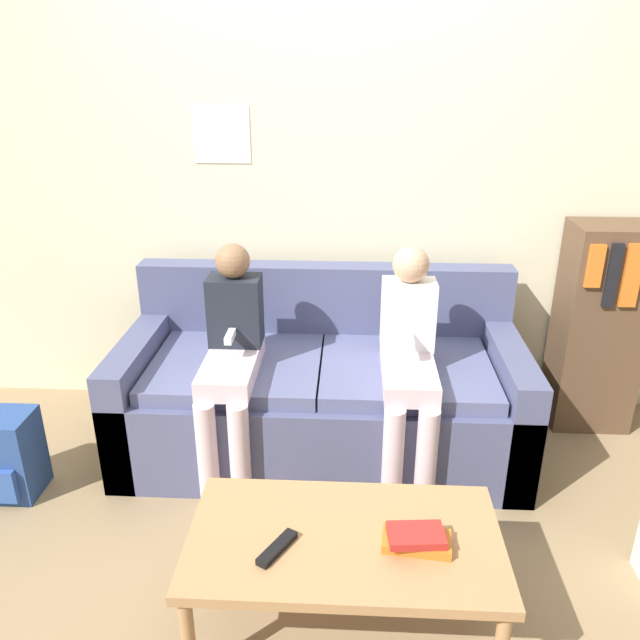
{
  "coord_description": "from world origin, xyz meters",
  "views": [
    {
      "loc": [
        0.14,
        -2.16,
        1.81
      ],
      "look_at": [
        0.0,
        0.41,
        0.74
      ],
      "focal_mm": 35.0,
      "sensor_mm": 36.0,
      "label": 1
    }
  ],
  "objects_px": {
    "person_left": "(231,354)",
    "tv_remote": "(277,548)",
    "couch": "(321,394)",
    "backpack": "(5,455)",
    "bookshelf": "(598,327)",
    "coffee_table": "(345,545)",
    "person_right": "(409,358)"
  },
  "relations": [
    {
      "from": "coffee_table",
      "to": "person_right",
      "type": "bearing_deg",
      "value": 73.38
    },
    {
      "from": "person_left",
      "to": "tv_remote",
      "type": "xyz_separation_m",
      "value": [
        0.31,
        -0.96,
        -0.21
      ]
    },
    {
      "from": "tv_remote",
      "to": "person_left",
      "type": "bearing_deg",
      "value": 138.26
    },
    {
      "from": "bookshelf",
      "to": "backpack",
      "type": "bearing_deg",
      "value": -164.53
    },
    {
      "from": "bookshelf",
      "to": "tv_remote",
      "type": "bearing_deg",
      "value": -134.99
    },
    {
      "from": "coffee_table",
      "to": "backpack",
      "type": "bearing_deg",
      "value": 157.13
    },
    {
      "from": "coffee_table",
      "to": "person_left",
      "type": "distance_m",
      "value": 1.06
    },
    {
      "from": "person_left",
      "to": "tv_remote",
      "type": "relative_size",
      "value": 6.4
    },
    {
      "from": "couch",
      "to": "person_right",
      "type": "distance_m",
      "value": 0.55
    },
    {
      "from": "person_left",
      "to": "person_right",
      "type": "relative_size",
      "value": 1.0
    },
    {
      "from": "coffee_table",
      "to": "person_left",
      "type": "xyz_separation_m",
      "value": [
        -0.53,
        0.88,
        0.26
      ]
    },
    {
      "from": "person_right",
      "to": "tv_remote",
      "type": "bearing_deg",
      "value": -116.31
    },
    {
      "from": "couch",
      "to": "coffee_table",
      "type": "distance_m",
      "value": 1.11
    },
    {
      "from": "person_right",
      "to": "bookshelf",
      "type": "distance_m",
      "value": 1.15
    },
    {
      "from": "person_right",
      "to": "backpack",
      "type": "distance_m",
      "value": 1.84
    },
    {
      "from": "couch",
      "to": "person_right",
      "type": "height_order",
      "value": "person_right"
    },
    {
      "from": "person_left",
      "to": "bookshelf",
      "type": "xyz_separation_m",
      "value": [
        1.8,
        0.53,
        -0.05
      ]
    },
    {
      "from": "bookshelf",
      "to": "backpack",
      "type": "xyz_separation_m",
      "value": [
        -2.8,
        -0.77,
        -0.35
      ]
    },
    {
      "from": "tv_remote",
      "to": "backpack",
      "type": "xyz_separation_m",
      "value": [
        -1.3,
        0.72,
        -0.2
      ]
    },
    {
      "from": "couch",
      "to": "tv_remote",
      "type": "bearing_deg",
      "value": -93.92
    },
    {
      "from": "couch",
      "to": "person_right",
      "type": "relative_size",
      "value": 1.79
    },
    {
      "from": "person_left",
      "to": "bookshelf",
      "type": "distance_m",
      "value": 1.88
    },
    {
      "from": "person_left",
      "to": "backpack",
      "type": "bearing_deg",
      "value": -166.17
    },
    {
      "from": "couch",
      "to": "person_left",
      "type": "distance_m",
      "value": 0.54
    },
    {
      "from": "tv_remote",
      "to": "backpack",
      "type": "distance_m",
      "value": 1.5
    },
    {
      "from": "couch",
      "to": "coffee_table",
      "type": "bearing_deg",
      "value": -83.15
    },
    {
      "from": "person_left",
      "to": "person_right",
      "type": "xyz_separation_m",
      "value": [
        0.79,
        0.0,
        0.0
      ]
    },
    {
      "from": "person_left",
      "to": "backpack",
      "type": "relative_size",
      "value": 2.7
    },
    {
      "from": "bookshelf",
      "to": "coffee_table",
      "type": "bearing_deg",
      "value": -132.15
    },
    {
      "from": "couch",
      "to": "backpack",
      "type": "bearing_deg",
      "value": -161.77
    },
    {
      "from": "backpack",
      "to": "coffee_table",
      "type": "bearing_deg",
      "value": -22.87
    },
    {
      "from": "tv_remote",
      "to": "backpack",
      "type": "height_order",
      "value": "tv_remote"
    }
  ]
}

